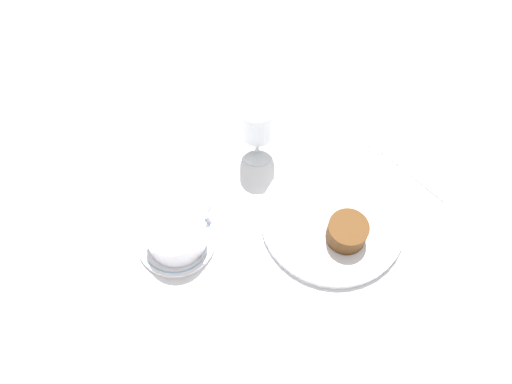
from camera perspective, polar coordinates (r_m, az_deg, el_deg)
The scene contains 8 objects.
ground_plane at distance 0.87m, azimuth 7.85°, elevation -2.00°, with size 3.00×3.00×0.00m, color white.
dinner_plate at distance 0.85m, azimuth 8.73°, elevation -2.98°, with size 0.24×0.24×0.01m.
saucer at distance 0.84m, azimuth -9.05°, elevation -5.42°, with size 0.13×0.13×0.01m.
coffee_cup at distance 0.81m, azimuth -9.12°, elevation -4.61°, with size 0.13×0.10×0.05m.
spoon at distance 0.84m, azimuth -6.72°, elevation -3.60°, with size 0.07×0.11×0.00m.
wine_glass at distance 0.85m, azimuth 0.15°, elevation 7.87°, with size 0.06×0.06×0.13m.
fork at distance 0.94m, azimuth 15.48°, elevation 3.60°, with size 0.02×0.19×0.01m.
dessert_cake at distance 0.82m, azimuth 10.37°, elevation -4.49°, with size 0.07×0.07×0.04m.
Camera 1 is at (-0.35, -0.21, 0.77)m, focal length 35.00 mm.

